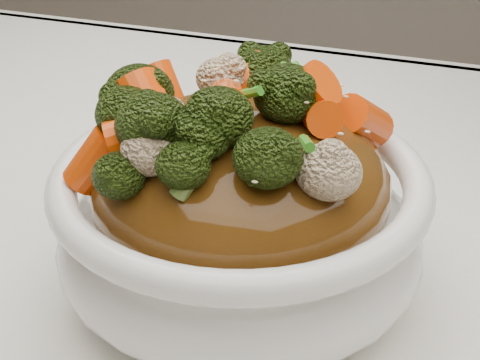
% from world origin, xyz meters
% --- Properties ---
extents(tablecloth, '(1.20, 0.80, 0.04)m').
position_xyz_m(tablecloth, '(0.00, 0.00, 0.73)').
color(tablecloth, white).
rests_on(tablecloth, dining_table).
extents(bowl, '(0.24, 0.24, 0.09)m').
position_xyz_m(bowl, '(0.02, -0.05, 0.79)').
color(bowl, white).
rests_on(bowl, tablecloth).
extents(sauce_base, '(0.19, 0.19, 0.10)m').
position_xyz_m(sauce_base, '(0.02, -0.05, 0.83)').
color(sauce_base, '#502E0D').
rests_on(sauce_base, bowl).
extents(carrots, '(0.19, 0.19, 0.05)m').
position_xyz_m(carrots, '(0.02, -0.05, 0.89)').
color(carrots, '#F54C07').
rests_on(carrots, sauce_base).
extents(broccoli, '(0.19, 0.19, 0.05)m').
position_xyz_m(broccoli, '(0.02, -0.05, 0.89)').
color(broccoli, black).
rests_on(broccoli, sauce_base).
extents(cauliflower, '(0.19, 0.19, 0.04)m').
position_xyz_m(cauliflower, '(0.02, -0.05, 0.89)').
color(cauliflower, beige).
rests_on(cauliflower, sauce_base).
extents(scallions, '(0.14, 0.14, 0.02)m').
position_xyz_m(scallions, '(0.02, -0.05, 0.89)').
color(scallions, '#34891F').
rests_on(scallions, sauce_base).
extents(sesame_seeds, '(0.17, 0.17, 0.01)m').
position_xyz_m(sesame_seeds, '(0.02, -0.05, 0.89)').
color(sesame_seeds, beige).
rests_on(sesame_seeds, sauce_base).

